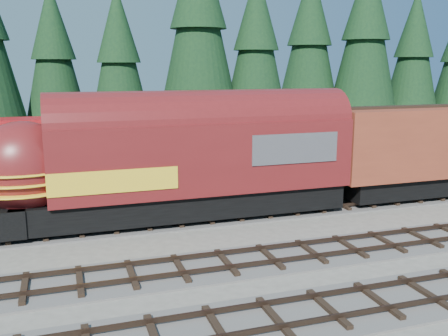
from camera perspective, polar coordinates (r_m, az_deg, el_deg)
name	(u,v)px	position (r m, az deg, el deg)	size (l,w,h in m)	color
ground	(264,242)	(21.93, 4.63, -8.39)	(120.00, 120.00, 0.00)	#6B665B
track_siding	(399,199)	(30.16, 19.39, -3.34)	(68.00, 3.20, 0.33)	#4C4947
track_spur	(35,173)	(37.75, -20.76, -0.54)	(32.00, 3.20, 0.33)	#4C4947
depot	(199,141)	(30.89, -2.85, 3.14)	(12.80, 7.00, 5.30)	gold
conifer_backdrop	(217,34)	(45.45, -0.86, 15.04)	(79.37, 22.12, 17.27)	black
locomotive	(166,166)	(23.90, -6.67, 0.19)	(17.80, 3.54, 4.84)	black
caboose	(54,140)	(37.32, -18.87, 3.06)	(9.05, 2.62, 4.71)	black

